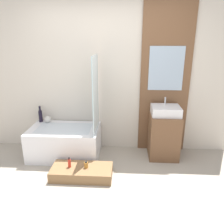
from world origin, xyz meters
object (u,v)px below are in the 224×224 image
at_px(bathtub, 65,142).
at_px(bottle_soap_primary, 69,163).
at_px(vase_round_light, 48,119).
at_px(vase_tall_dark, 40,115).
at_px(bottle_soap_secondary, 86,165).
at_px(wooden_step_bench, 82,172).
at_px(sink, 166,111).

relative_size(bathtub, bottle_soap_primary, 7.39).
bearing_deg(bathtub, vase_round_light, 145.47).
height_order(vase_tall_dark, bottle_soap_secondary, vase_tall_dark).
xyz_separation_m(wooden_step_bench, bottle_soap_secondary, (0.06, -0.00, 0.12)).
relative_size(sink, bottle_soap_primary, 2.91).
distance_m(vase_tall_dark, vase_round_light, 0.15).
bearing_deg(vase_tall_dark, bathtub, -28.93).
height_order(bottle_soap_primary, bottle_soap_secondary, bottle_soap_primary).
height_order(bathtub, vase_tall_dark, vase_tall_dark).
bearing_deg(bathtub, wooden_step_bench, -56.37).
height_order(bathtub, bottle_soap_primary, bathtub).
bearing_deg(wooden_step_bench, vase_tall_dark, 135.64).
bearing_deg(wooden_step_bench, bottle_soap_secondary, -0.00).
bearing_deg(bottle_soap_secondary, bathtub, 127.78).
xyz_separation_m(bathtub, vase_round_light, (-0.35, 0.24, 0.30)).
xyz_separation_m(vase_round_light, bottle_soap_secondary, (0.81, -0.83, -0.36)).
bearing_deg(sink, bottle_soap_primary, -154.27).
xyz_separation_m(bottle_soap_primary, bottle_soap_secondary, (0.24, -0.00, -0.02)).
relative_size(vase_tall_dark, vase_round_light, 2.49).
bearing_deg(bottle_soap_secondary, bottle_soap_primary, 180.00).
distance_m(sink, bottle_soap_primary, 1.67).
distance_m(bathtub, wooden_step_bench, 0.73).
height_order(wooden_step_bench, vase_tall_dark, vase_tall_dark).
xyz_separation_m(vase_tall_dark, vase_round_light, (0.13, -0.03, -0.06)).
height_order(bathtub, bottle_soap_secondary, bathtub).
bearing_deg(bottle_soap_secondary, vase_round_light, 134.21).
xyz_separation_m(wooden_step_bench, bottle_soap_primary, (-0.17, 0.00, 0.14)).
xyz_separation_m(bathtub, wooden_step_bench, (0.39, -0.59, -0.18)).
bearing_deg(vase_round_light, bottle_soap_primary, -55.51).
distance_m(bathtub, bottle_soap_primary, 0.63).
relative_size(vase_round_light, bottle_soap_primary, 0.75).
distance_m(wooden_step_bench, bottle_soap_secondary, 0.14).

